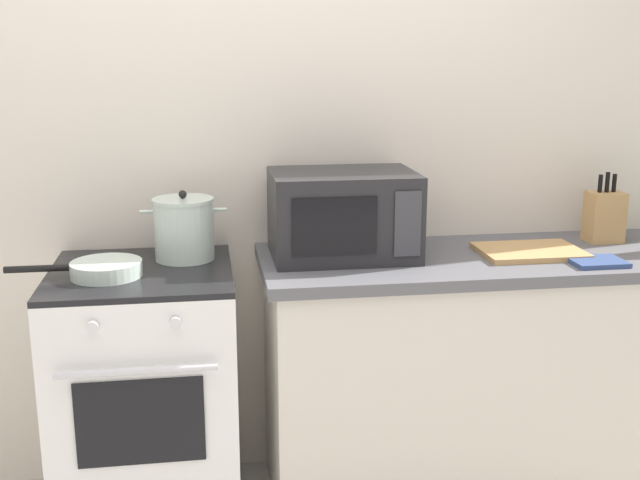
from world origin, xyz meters
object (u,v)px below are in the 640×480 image
at_px(stock_pot, 184,229).
at_px(knife_block, 604,216).
at_px(microwave, 343,214).
at_px(cutting_board, 530,251).
at_px(frying_pan, 104,269).
at_px(stove, 148,398).
at_px(oven_mitt, 597,262).

distance_m(stock_pot, knife_block, 1.57).
height_order(stock_pot, microwave, microwave).
height_order(cutting_board, knife_block, knife_block).
bearing_deg(frying_pan, cutting_board, 2.41).
height_order(stove, microwave, microwave).
height_order(stove, knife_block, knife_block).
height_order(knife_block, oven_mitt, knife_block).
relative_size(microwave, oven_mitt, 2.78).
bearing_deg(oven_mitt, stock_pot, 168.59).
distance_m(stock_pot, microwave, 0.55).
relative_size(stove, knife_block, 3.46).
height_order(frying_pan, knife_block, knife_block).
relative_size(microwave, cutting_board, 1.39).
height_order(stove, frying_pan, frying_pan).
xyz_separation_m(stock_pot, cutting_board, (1.22, -0.12, -0.10)).
xyz_separation_m(stove, microwave, (0.70, 0.08, 0.61)).
xyz_separation_m(stove, stock_pot, (0.15, 0.12, 0.57)).
distance_m(microwave, knife_block, 1.02).
relative_size(stove, oven_mitt, 5.11).
bearing_deg(frying_pan, stock_pot, 35.62).
bearing_deg(knife_block, cutting_board, -158.27).
bearing_deg(oven_mitt, stove, 174.08).
height_order(stove, oven_mitt, oven_mitt).
xyz_separation_m(stock_pot, microwave, (0.55, -0.04, 0.04)).
bearing_deg(cutting_board, stove, -179.95).
xyz_separation_m(stove, cutting_board, (1.36, 0.00, 0.47)).
bearing_deg(stove, oven_mitt, -5.92).
bearing_deg(stock_pot, frying_pan, -144.38).
bearing_deg(stove, microwave, 6.49).
bearing_deg(stove, stock_pot, 39.84).
relative_size(cutting_board, oven_mitt, 2.00).
xyz_separation_m(stock_pot, knife_block, (1.57, 0.02, -0.01)).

